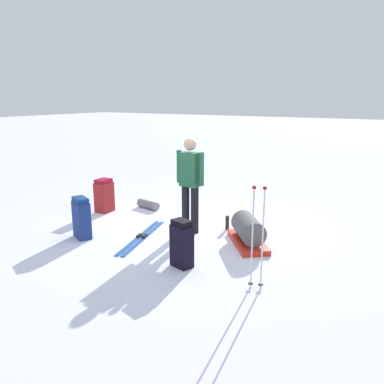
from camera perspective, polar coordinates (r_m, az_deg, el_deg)
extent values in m
plane|color=white|center=(7.40, 0.00, -5.27)|extent=(80.00, 80.00, 0.00)
cylinder|color=black|center=(7.05, 0.39, -2.61)|extent=(0.14, 0.14, 0.85)
cylinder|color=black|center=(7.17, -0.93, -2.35)|extent=(0.14, 0.14, 0.85)
cube|color=#215838|center=(6.94, -0.28, 3.28)|extent=(0.35, 0.24, 0.60)
cylinder|color=#215838|center=(6.80, 1.37, 3.32)|extent=(0.09, 0.09, 0.58)
cylinder|color=#215838|center=(7.08, -1.87, 3.72)|extent=(0.09, 0.09, 0.58)
sphere|color=tan|center=(6.88, -0.28, 6.89)|extent=(0.22, 0.22, 0.22)
cube|color=#2655A1|center=(7.01, -7.59, -6.41)|extent=(0.53, 1.72, 0.02)
cube|color=black|center=(7.00, -7.60, -6.22)|extent=(0.10, 0.15, 0.03)
cube|color=#2655A1|center=(6.97, -6.83, -6.50)|extent=(0.53, 1.72, 0.02)
cube|color=black|center=(6.96, -6.84, -6.30)|extent=(0.10, 0.15, 0.03)
cube|color=black|center=(5.72, -1.48, -7.80)|extent=(0.35, 0.28, 0.62)
cube|color=black|center=(5.60, -1.51, -4.46)|extent=(0.32, 0.26, 0.08)
cube|color=maroon|center=(8.60, -12.51, -0.73)|extent=(0.30, 0.37, 0.63)
cube|color=maroon|center=(8.52, -12.63, 1.58)|extent=(0.27, 0.33, 0.08)
cube|color=navy|center=(7.10, -15.60, -3.89)|extent=(0.43, 0.35, 0.64)
cube|color=navy|center=(7.01, -15.79, -1.08)|extent=(0.39, 0.32, 0.08)
cylinder|color=#BABBB8|center=(5.02, 10.11, -7.01)|extent=(0.02, 0.02, 1.29)
sphere|color=#A51919|center=(4.82, 10.45, 0.54)|extent=(0.05, 0.05, 0.05)
cylinder|color=black|center=(5.25, 9.84, -13.02)|extent=(0.07, 0.07, 0.01)
cylinder|color=#BABBB8|center=(5.03, 8.66, -6.91)|extent=(0.02, 0.02, 1.29)
sphere|color=#A51919|center=(4.83, 8.95, 0.63)|extent=(0.05, 0.05, 0.05)
cylinder|color=black|center=(5.26, 8.43, -12.91)|extent=(0.07, 0.07, 0.01)
cube|color=red|center=(6.68, 8.02, -7.13)|extent=(1.02, 1.12, 0.09)
cylinder|color=#525051|center=(6.60, 8.09, -5.14)|extent=(0.78, 0.84, 0.40)
cylinder|color=slate|center=(8.72, -6.34, -1.80)|extent=(0.57, 0.28, 0.18)
cylinder|color=black|center=(7.34, 5.10, -4.43)|extent=(0.07, 0.07, 0.26)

